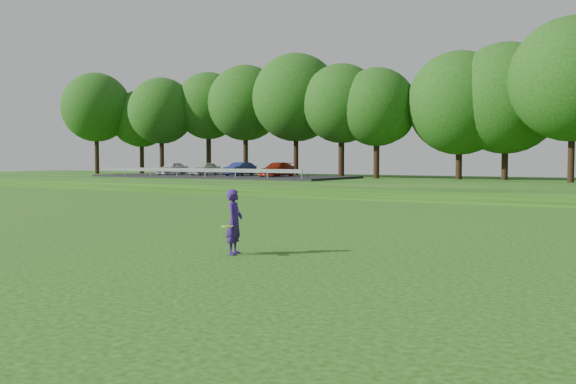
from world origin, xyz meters
The scene contains 6 objects.
ground centered at (0.00, 0.00, 0.00)m, with size 140.00×140.00×0.00m, color #0D3E0C.
berm centered at (0.00, 34.00, 0.30)m, with size 130.00×30.00×0.60m, color #0D3E0C.
walking_path centered at (0.00, 20.00, 0.02)m, with size 130.00×1.60×0.04m, color gray.
treeline centered at (0.00, 38.00, 8.10)m, with size 104.00×7.00×15.00m, color #16430F, non-canonical shape.
parking_lot centered at (-23.81, 32.78, 0.98)m, with size 24.00×9.00×1.38m.
woman centered at (2.78, -0.62, 0.79)m, with size 0.54×0.87×1.57m.
Camera 1 is at (12.04, -12.89, 2.31)m, focal length 40.00 mm.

